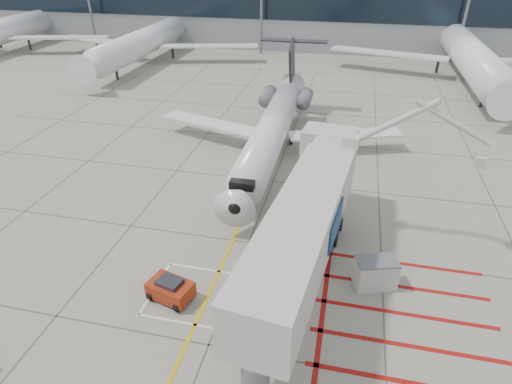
% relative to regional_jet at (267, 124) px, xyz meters
% --- Properties ---
extents(ground_plane, '(260.00, 260.00, 0.00)m').
position_rel_regional_jet_xyz_m(ground_plane, '(1.03, -14.41, -3.76)').
color(ground_plane, gray).
rests_on(ground_plane, ground).
extents(regional_jet, '(23.04, 28.91, 7.51)m').
position_rel_regional_jet_xyz_m(regional_jet, '(0.00, 0.00, 0.00)').
color(regional_jet, silver).
rests_on(regional_jet, ground_plane).
extents(jet_bridge, '(11.22, 20.02, 7.64)m').
position_rel_regional_jet_xyz_m(jet_bridge, '(4.62, -14.52, 0.06)').
color(jet_bridge, beige).
rests_on(jet_bridge, ground_plane).
extents(pushback_tug, '(2.55, 1.95, 1.32)m').
position_rel_regional_jet_xyz_m(pushback_tug, '(-1.81, -15.96, -3.10)').
color(pushback_tug, maroon).
rests_on(pushback_tug, ground_plane).
extents(baggage_cart, '(2.34, 1.71, 1.34)m').
position_rel_regional_jet_xyz_m(baggage_cart, '(4.81, -11.42, -3.09)').
color(baggage_cart, slate).
rests_on(baggage_cart, ground_plane).
extents(ground_power_unit, '(2.42, 1.85, 1.70)m').
position_rel_regional_jet_xyz_m(ground_power_unit, '(8.54, -12.58, -2.91)').
color(ground_power_unit, '#B9B5B0').
rests_on(ground_power_unit, ground_plane).
extents(cone_nose, '(0.34, 0.34, 0.47)m').
position_rel_regional_jet_xyz_m(cone_nose, '(-0.25, -7.46, -3.52)').
color(cone_nose, '#DE5E0B').
rests_on(cone_nose, ground_plane).
extents(cone_side, '(0.35, 0.35, 0.49)m').
position_rel_regional_jet_xyz_m(cone_side, '(1.95, -9.69, -3.51)').
color(cone_side, orange).
rests_on(cone_side, ground_plane).
extents(terminal_glass_band, '(180.00, 0.10, 6.00)m').
position_rel_regional_jet_xyz_m(terminal_glass_band, '(11.03, 41.54, 4.24)').
color(terminal_glass_band, black).
rests_on(terminal_glass_band, ground_plane).
extents(bg_aircraft_b, '(32.90, 36.55, 10.97)m').
position_rel_regional_jet_xyz_m(bg_aircraft_b, '(-24.64, 31.59, 1.73)').
color(bg_aircraft_b, silver).
rests_on(bg_aircraft_b, ground_plane).
extents(bg_aircraft_c, '(35.84, 39.82, 11.95)m').
position_rel_regional_jet_xyz_m(bg_aircraft_c, '(20.60, 31.59, 2.22)').
color(bg_aircraft_c, silver).
rests_on(bg_aircraft_c, ground_plane).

